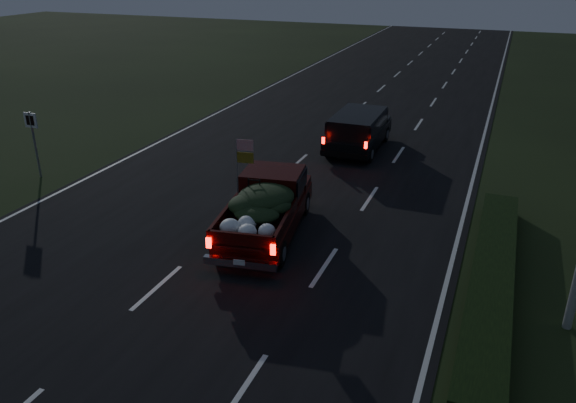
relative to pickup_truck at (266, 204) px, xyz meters
The scene contains 6 objects.
ground 4.16m from the pickup_truck, 109.37° to the right, with size 120.00×120.00×0.00m, color black.
road_asphalt 4.15m from the pickup_truck, 109.37° to the right, with size 14.00×120.00×0.02m, color black.
hedge_row 6.54m from the pickup_truck, ahead, with size 1.00×10.00×0.60m, color black.
route_sign 9.94m from the pickup_truck, behind, with size 0.55×0.08×2.50m.
pickup_truck is the anchor object (origin of this frame).
lead_suv 8.73m from the pickup_truck, 87.05° to the left, with size 1.96×4.62×1.32m.
Camera 1 is at (7.50, -10.00, 7.65)m, focal length 35.00 mm.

